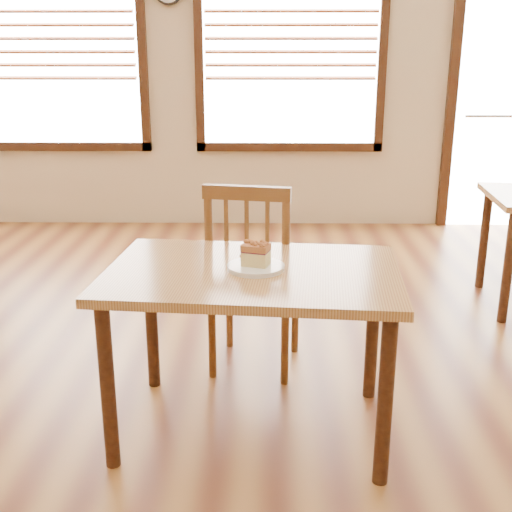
{
  "coord_description": "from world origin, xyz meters",
  "views": [
    {
      "loc": [
        0.07,
        -2.18,
        1.6
      ],
      "look_at": [
        0.04,
        0.38,
        0.8
      ],
      "focal_mm": 45.0,
      "sensor_mm": 36.0,
      "label": 1
    }
  ],
  "objects_px": {
    "plate": "(256,267)",
    "cake_slice": "(256,252)",
    "cafe_chair_main": "(254,275)",
    "cafe_table_main": "(253,291)"
  },
  "relations": [
    {
      "from": "plate",
      "to": "cake_slice",
      "type": "relative_size",
      "value": 1.86
    },
    {
      "from": "cafe_chair_main",
      "to": "plate",
      "type": "xyz_separation_m",
      "value": [
        0.02,
        -0.58,
        0.24
      ]
    },
    {
      "from": "cafe_table_main",
      "to": "cake_slice",
      "type": "bearing_deg",
      "value": 5.72
    },
    {
      "from": "cafe_table_main",
      "to": "cafe_chair_main",
      "type": "distance_m",
      "value": 0.59
    },
    {
      "from": "plate",
      "to": "cafe_table_main",
      "type": "bearing_deg",
      "value": -179.41
    },
    {
      "from": "cafe_table_main",
      "to": "plate",
      "type": "relative_size",
      "value": 5.37
    },
    {
      "from": "cafe_table_main",
      "to": "cake_slice",
      "type": "height_order",
      "value": "cake_slice"
    },
    {
      "from": "cafe_chair_main",
      "to": "cafe_table_main",
      "type": "bearing_deg",
      "value": 101.02
    },
    {
      "from": "plate",
      "to": "cake_slice",
      "type": "xyz_separation_m",
      "value": [
        0.0,
        0.0,
        0.06
      ]
    },
    {
      "from": "plate",
      "to": "cake_slice",
      "type": "bearing_deg",
      "value": 1.78
    }
  ]
}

